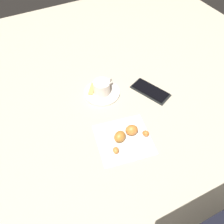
# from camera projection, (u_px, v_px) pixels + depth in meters

# --- Properties ---
(ground_plane) EXTENTS (1.80, 1.80, 0.00)m
(ground_plane) POSITION_uv_depth(u_px,v_px,m) (114.00, 114.00, 0.85)
(ground_plane) COLOR #B3A78F
(saucer) EXTENTS (0.14, 0.14, 0.01)m
(saucer) POSITION_uv_depth(u_px,v_px,m) (102.00, 93.00, 0.92)
(saucer) COLOR silver
(saucer) RESTS_ON ground
(espresso_cup) EXTENTS (0.06, 0.09, 0.05)m
(espresso_cup) POSITION_uv_depth(u_px,v_px,m) (102.00, 87.00, 0.89)
(espresso_cup) COLOR silver
(espresso_cup) RESTS_ON saucer
(teaspoon) EXTENTS (0.10, 0.09, 0.01)m
(teaspoon) POSITION_uv_depth(u_px,v_px,m) (100.00, 91.00, 0.91)
(teaspoon) COLOR silver
(teaspoon) RESTS_ON saucer
(sugar_packet) EXTENTS (0.06, 0.05, 0.01)m
(sugar_packet) POSITION_uv_depth(u_px,v_px,m) (92.00, 89.00, 0.92)
(sugar_packet) COLOR tan
(sugar_packet) RESTS_ON saucer
(napkin) EXTENTS (0.20, 0.21, 0.00)m
(napkin) POSITION_uv_depth(u_px,v_px,m) (124.00, 139.00, 0.78)
(napkin) COLOR silver
(napkin) RESTS_ON ground
(croissant) EXTENTS (0.08, 0.15, 0.04)m
(croissant) POSITION_uv_depth(u_px,v_px,m) (126.00, 134.00, 0.77)
(croissant) COLOR #C3672B
(croissant) RESTS_ON napkin
(cell_phone) EXTENTS (0.17, 0.13, 0.01)m
(cell_phone) POSITION_uv_depth(u_px,v_px,m) (150.00, 91.00, 0.92)
(cell_phone) COLOR black
(cell_phone) RESTS_ON ground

